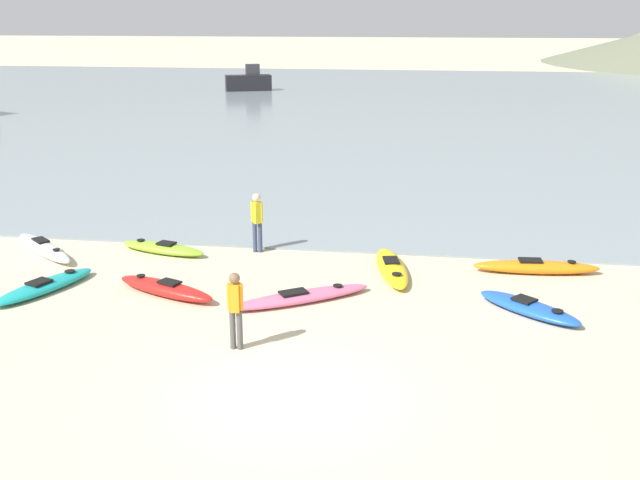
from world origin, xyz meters
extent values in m
plane|color=beige|center=(0.00, 0.00, 0.00)|extent=(400.00, 400.00, 0.00)
cube|color=gray|center=(0.00, 43.30, 0.03)|extent=(160.00, 70.00, 0.06)
ellipsoid|color=white|center=(-8.41, 6.97, 0.17)|extent=(2.95, 2.65, 0.33)
cube|color=black|center=(-8.54, 7.08, 0.36)|extent=(0.67, 0.64, 0.05)
cylinder|color=black|center=(-7.70, 6.36, 0.34)|extent=(0.20, 0.20, 0.02)
ellipsoid|color=yellow|center=(1.41, 6.83, 0.13)|extent=(1.32, 3.30, 0.26)
cube|color=black|center=(1.38, 6.99, 0.28)|extent=(0.49, 0.65, 0.05)
cylinder|color=black|center=(1.58, 5.96, 0.27)|extent=(0.25, 0.25, 0.02)
ellipsoid|color=red|center=(-3.88, 4.37, 0.17)|extent=(2.91, 1.72, 0.34)
cube|color=black|center=(-3.75, 4.31, 0.36)|extent=(0.61, 0.52, 0.05)
cylinder|color=black|center=(-4.62, 4.69, 0.35)|extent=(0.21, 0.21, 0.02)
ellipsoid|color=blue|center=(4.64, 4.49, 0.14)|extent=(2.47, 2.29, 0.28)
cube|color=black|center=(4.54, 4.58, 0.30)|extent=(0.62, 0.62, 0.05)
cylinder|color=black|center=(5.19, 4.01, 0.29)|extent=(0.26, 0.26, 0.02)
ellipsoid|color=#E5668C|center=(-0.59, 4.43, 0.12)|extent=(3.33, 2.51, 0.24)
cube|color=black|center=(-0.74, 4.33, 0.27)|extent=(0.73, 0.65, 0.05)
cylinder|color=black|center=(0.22, 4.97, 0.25)|extent=(0.23, 0.23, 0.02)
ellipsoid|color=teal|center=(-6.90, 4.19, 0.13)|extent=(1.78, 3.01, 0.26)
cube|color=black|center=(-6.96, 4.05, 0.29)|extent=(0.58, 0.64, 0.05)
cylinder|color=black|center=(-6.60, 4.94, 0.27)|extent=(0.26, 0.26, 0.02)
ellipsoid|color=orange|center=(5.15, 7.34, 0.16)|extent=(3.29, 0.84, 0.33)
cube|color=black|center=(4.98, 7.33, 0.35)|extent=(0.61, 0.38, 0.05)
cylinder|color=black|center=(6.04, 7.40, 0.34)|extent=(0.22, 0.22, 0.02)
ellipsoid|color=#8CCC2D|center=(-5.10, 7.52, 0.14)|extent=(2.78, 1.35, 0.28)
cube|color=black|center=(-4.97, 7.49, 0.31)|extent=(0.56, 0.48, 0.05)
cylinder|color=black|center=(-5.82, 7.72, 0.29)|extent=(0.23, 0.23, 0.02)
cylinder|color=#4C4C4C|center=(-1.50, 1.70, 0.41)|extent=(0.12, 0.12, 0.82)
cylinder|color=#4C4C4C|center=(-1.35, 1.70, 0.41)|extent=(0.12, 0.12, 0.82)
cube|color=orange|center=(-1.42, 1.70, 1.11)|extent=(0.20, 0.23, 0.58)
cylinder|color=orange|center=(-1.55, 1.70, 1.12)|extent=(0.09, 0.09, 0.55)
cylinder|color=orange|center=(-1.30, 1.70, 1.12)|extent=(0.09, 0.09, 0.55)
sphere|color=brown|center=(-1.42, 1.70, 1.52)|extent=(0.22, 0.22, 0.22)
cylinder|color=#384260|center=(-2.54, 8.02, 0.43)|extent=(0.13, 0.13, 0.86)
cylinder|color=#384260|center=(-2.39, 8.02, 0.43)|extent=(0.13, 0.13, 0.86)
cube|color=yellow|center=(-2.46, 8.02, 1.16)|extent=(0.30, 0.30, 0.61)
cylinder|color=yellow|center=(-2.59, 8.02, 1.18)|extent=(0.09, 0.09, 0.58)
cylinder|color=yellow|center=(-2.33, 8.02, 1.18)|extent=(0.09, 0.09, 0.58)
sphere|color=beige|center=(-2.46, 8.02, 1.59)|extent=(0.23, 0.23, 0.23)
cube|color=black|center=(-13.56, 52.13, 0.72)|extent=(4.11, 2.60, 1.32)
cube|color=#333338|center=(-13.19, 52.27, 1.84)|extent=(1.37, 1.16, 0.92)
camera|label=1|loc=(2.31, -11.76, 6.53)|focal=42.00mm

